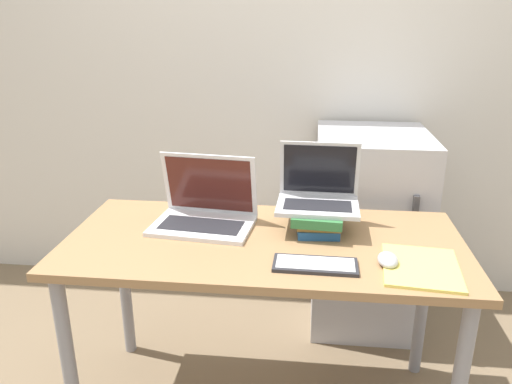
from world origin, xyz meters
name	(u,v)px	position (x,y,z in m)	size (l,w,h in m)	color
wall_back	(283,45)	(0.00, 1.38, 1.35)	(8.00, 0.05, 2.70)	silver
desk	(264,261)	(0.00, 0.33, 0.65)	(1.43, 0.67, 0.74)	#9E754C
laptop_left	(205,211)	(-0.24, 0.45, 0.79)	(0.40, 0.30, 0.27)	silver
book_stack	(318,218)	(0.19, 0.44, 0.79)	(0.20, 0.27, 0.09)	#235693
laptop_on_books	(318,193)	(0.19, 0.47, 0.87)	(0.31, 0.23, 0.23)	silver
wireless_keyboard	(315,265)	(0.18, 0.15, 0.74)	(0.27, 0.12, 0.01)	#28282D
mouse	(388,260)	(0.42, 0.18, 0.76)	(0.07, 0.10, 0.04)	#B2B2B7
notepad	(421,267)	(0.52, 0.17, 0.74)	(0.26, 0.31, 0.01)	#EFE066
mini_fridge	(367,229)	(0.45, 1.04, 0.49)	(0.52, 0.59, 0.98)	silver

